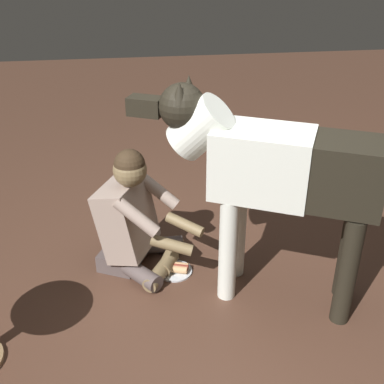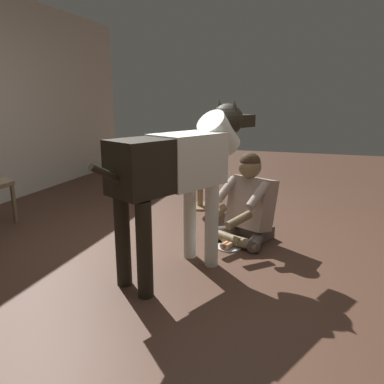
% 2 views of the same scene
% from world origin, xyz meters
% --- Properties ---
extents(ground_plane, '(13.59, 13.59, 0.00)m').
position_xyz_m(ground_plane, '(0.00, 0.00, 0.00)').
color(ground_plane, '#4A2F23').
extents(person_sitting_on_floor, '(0.73, 0.63, 0.84)m').
position_xyz_m(person_sitting_on_floor, '(0.66, -0.38, 0.34)').
color(person_sitting_on_floor, '#544846').
rests_on(person_sitting_on_floor, ground).
extents(large_dog, '(1.48, 0.83, 1.30)m').
position_xyz_m(large_dog, '(-0.11, 0.00, 0.83)').
color(large_dog, silver).
rests_on(large_dog, ground).
extents(hot_dog_on_plate, '(0.23, 0.23, 0.06)m').
position_xyz_m(hot_dog_on_plate, '(0.41, -0.26, 0.03)').
color(hot_dog_on_plate, silver).
rests_on(hot_dog_on_plate, ground).
extents(round_side_table, '(0.47, 0.47, 0.55)m').
position_xyz_m(round_side_table, '(1.57, 0.35, 0.33)').
color(round_side_table, olive).
rests_on(round_side_table, ground).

